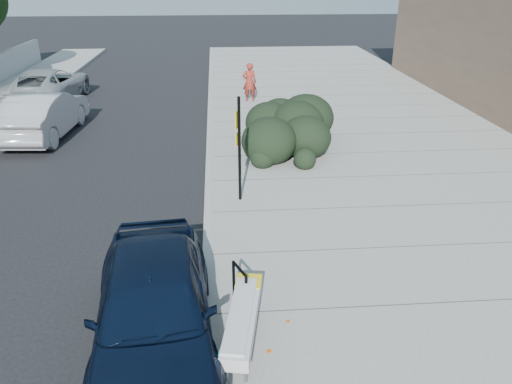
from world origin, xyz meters
TOP-DOWN VIEW (x-y plane):
  - ground at (0.00, 0.00)m, footprint 120.00×120.00m
  - sidewalk_near at (5.60, 5.00)m, footprint 11.20×50.00m
  - curb_near at (0.00, 5.00)m, footprint 0.22×50.00m
  - bench at (0.60, -2.79)m, footprint 0.82×2.17m
  - bike_rack at (0.60, -1.82)m, footprint 0.25×0.53m
  - sign_post at (0.81, 2.73)m, footprint 0.14×0.31m
  - hedge at (2.66, 7.00)m, footprint 3.89×5.11m
  - sedan_navy at (-0.80, -2.57)m, footprint 2.37×4.93m
  - wagon_silver at (-6.00, 9.13)m, footprint 2.09×5.11m
  - suv_silver at (-7.40, 14.27)m, footprint 2.95×5.77m
  - pedestrian at (1.78, 13.23)m, footprint 0.63×0.41m

SIDE VIEW (x-z plane):
  - ground at x=0.00m, z-range 0.00..0.00m
  - sidewalk_near at x=5.60m, z-range 0.00..0.15m
  - curb_near at x=0.00m, z-range 0.00..0.17m
  - bike_rack at x=0.60m, z-range 0.23..1.06m
  - bench at x=0.60m, z-range 0.34..0.98m
  - suv_silver at x=-7.40m, z-range 0.00..1.56m
  - sedan_navy at x=-0.80m, z-range 0.00..1.62m
  - wagon_silver at x=-6.00m, z-range 0.00..1.65m
  - pedestrian at x=1.78m, z-range 0.15..1.86m
  - hedge at x=2.66m, z-range 0.15..1.87m
  - sign_post at x=0.81m, z-range 0.33..3.05m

